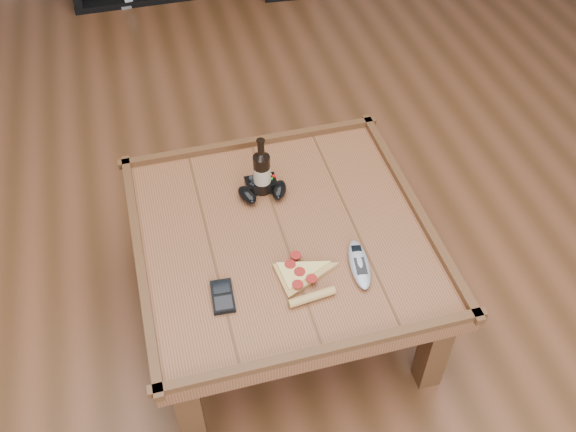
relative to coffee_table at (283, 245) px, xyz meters
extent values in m
plane|color=#4C2B15|center=(0.00, 0.00, -0.39)|extent=(6.00, 6.00, 0.00)
cube|color=#593119|center=(0.00, 0.00, 0.03)|extent=(1.00, 1.00, 0.06)
cube|color=#402311|center=(-0.42, -0.42, -0.20)|extent=(0.08, 0.08, 0.39)
cube|color=#402311|center=(0.42, -0.42, -0.20)|extent=(0.08, 0.08, 0.39)
cube|color=#402311|center=(-0.42, 0.42, -0.20)|extent=(0.08, 0.08, 0.39)
cube|color=#402311|center=(0.42, 0.42, -0.20)|extent=(0.08, 0.08, 0.39)
cube|color=#402311|center=(0.00, 0.48, 0.07)|extent=(1.03, 0.03, 0.03)
cube|color=#402311|center=(0.00, -0.48, 0.07)|extent=(1.03, 0.03, 0.03)
cube|color=#402311|center=(0.48, 0.00, 0.07)|extent=(0.03, 1.03, 0.03)
cube|color=#402311|center=(-0.48, 0.00, 0.07)|extent=(0.03, 1.03, 0.03)
cylinder|color=black|center=(-0.02, 0.22, 0.14)|extent=(0.06, 0.06, 0.16)
cone|color=black|center=(-0.02, 0.22, 0.24)|extent=(0.06, 0.06, 0.03)
cylinder|color=black|center=(-0.02, 0.22, 0.26)|extent=(0.02, 0.02, 0.06)
cylinder|color=black|center=(-0.02, 0.22, 0.29)|extent=(0.03, 0.03, 0.01)
cylinder|color=tan|center=(-0.02, 0.22, 0.14)|extent=(0.06, 0.06, 0.07)
cube|color=black|center=(-0.02, 0.23, 0.09)|extent=(0.11, 0.07, 0.04)
ellipsoid|color=black|center=(-0.08, 0.19, 0.08)|extent=(0.08, 0.11, 0.04)
ellipsoid|color=black|center=(0.04, 0.19, 0.08)|extent=(0.08, 0.11, 0.04)
cylinder|color=black|center=(-0.05, 0.24, 0.11)|extent=(0.02, 0.02, 0.01)
cylinder|color=black|center=(-0.01, 0.22, 0.11)|extent=(0.02, 0.02, 0.01)
cylinder|color=yellow|center=(0.02, 0.25, 0.11)|extent=(0.01, 0.01, 0.01)
cylinder|color=red|center=(0.03, 0.24, 0.11)|extent=(0.01, 0.01, 0.01)
cylinder|color=#0C33CC|center=(0.01, 0.24, 0.11)|extent=(0.01, 0.01, 0.01)
cylinder|color=#0C9919|center=(0.02, 0.23, 0.11)|extent=(0.01, 0.01, 0.01)
cylinder|color=tan|center=(0.02, -0.29, 0.07)|extent=(0.16, 0.04, 0.03)
cylinder|color=maroon|center=(-0.01, -0.24, 0.08)|extent=(0.04, 0.04, 0.00)
cylinder|color=maroon|center=(0.04, -0.23, 0.08)|extent=(0.04, 0.04, 0.00)
cylinder|color=maroon|center=(0.01, -0.19, 0.08)|extent=(0.04, 0.04, 0.00)
cylinder|color=maroon|center=(-0.01, -0.15, 0.08)|extent=(0.04, 0.04, 0.00)
cylinder|color=maroon|center=(0.01, -0.12, 0.08)|extent=(0.04, 0.04, 0.00)
cube|color=black|center=(-0.25, -0.21, 0.07)|extent=(0.08, 0.13, 0.02)
cube|color=black|center=(-0.25, -0.18, 0.07)|extent=(0.06, 0.05, 0.00)
cube|color=black|center=(-0.25, -0.24, 0.07)|extent=(0.06, 0.06, 0.00)
ellipsoid|color=#9397A0|center=(0.20, -0.21, 0.07)|extent=(0.09, 0.21, 0.03)
cube|color=black|center=(0.21, -0.15, 0.09)|extent=(0.04, 0.03, 0.00)
cube|color=black|center=(0.20, -0.22, 0.09)|extent=(0.04, 0.07, 0.00)
cube|color=slate|center=(-0.37, 2.62, -0.38)|extent=(0.14, 0.21, 0.02)
camera|label=1|loc=(-0.36, -1.42, 1.70)|focal=40.00mm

